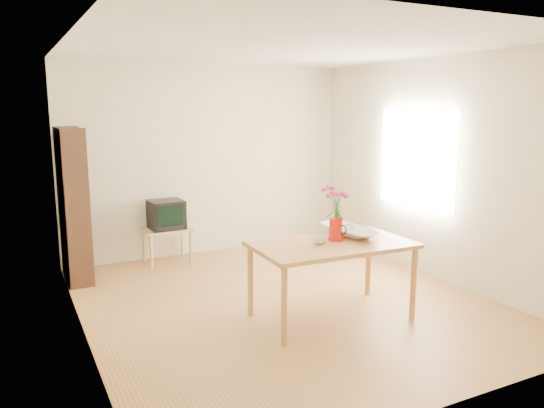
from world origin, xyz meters
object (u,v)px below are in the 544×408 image
mug (320,238)px  television (166,214)px  table (332,250)px  pitcher (336,230)px  bowl (350,213)px

mug → television: bearing=-69.2°
mug → table: bearing=176.2°
pitcher → television: size_ratio=0.51×
pitcher → mug: bearing=174.2°
table → bowl: (0.32, 0.18, 0.30)m
pitcher → mug: pitcher is taller
bowl → television: (-1.23, 2.37, -0.33)m
table → bowl: size_ratio=3.14×
mug → bowl: bowl is taller
table → bowl: bowl is taller
table → bowl: bearing=30.4°
pitcher → mug: (-0.21, -0.05, -0.05)m
pitcher → bowl: (0.24, 0.11, 0.13)m
mug → television: (-0.77, 2.53, -0.15)m
table → pitcher: bearing=40.3°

